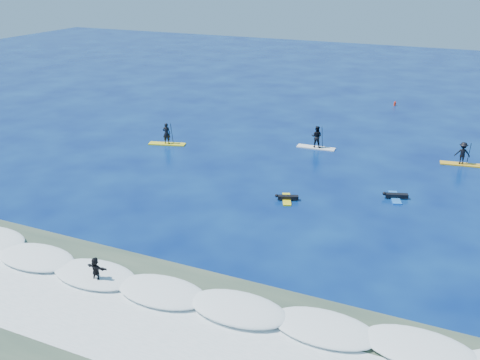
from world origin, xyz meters
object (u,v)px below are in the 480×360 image
at_px(sup_paddler_left, 167,137).
at_px(sup_paddler_right, 462,155).
at_px(marker_buoy, 395,103).
at_px(prone_paddler_far, 395,196).
at_px(sup_paddler_center, 316,139).
at_px(wave_surfer, 96,271).
at_px(prone_paddler_near, 287,198).

bearing_deg(sup_paddler_left, sup_paddler_right, -3.82).
bearing_deg(marker_buoy, sup_paddler_left, -125.95).
bearing_deg(sup_paddler_right, sup_paddler_left, -176.15).
bearing_deg(prone_paddler_far, marker_buoy, -8.93).
bearing_deg(sup_paddler_center, prone_paddler_far, -48.14).
bearing_deg(sup_paddler_left, wave_surfer, -83.61).
bearing_deg(sup_paddler_left, sup_paddler_center, 3.72).
bearing_deg(prone_paddler_near, wave_surfer, 137.26).
relative_size(sup_paddler_center, marker_buoy, 5.48).
bearing_deg(sup_paddler_center, sup_paddler_left, -163.35).
height_order(sup_paddler_right, marker_buoy, sup_paddler_right).
distance_m(sup_paddler_right, prone_paddler_far, 9.64).
height_order(sup_paddler_left, prone_paddler_near, sup_paddler_left).
height_order(sup_paddler_center, wave_surfer, sup_paddler_center).
bearing_deg(prone_paddler_near, sup_paddler_center, -14.83).
relative_size(sup_paddler_right, prone_paddler_far, 1.42).
height_order(sup_paddler_left, marker_buoy, sup_paddler_left).
xyz_separation_m(sup_paddler_left, wave_surfer, (8.46, -20.62, 0.07)).
bearing_deg(marker_buoy, prone_paddler_near, -94.87).
height_order(sup_paddler_right, prone_paddler_far, sup_paddler_right).
height_order(sup_paddler_left, sup_paddler_right, sup_paddler_left).
height_order(sup_paddler_center, prone_paddler_near, sup_paddler_center).
bearing_deg(marker_buoy, wave_surfer, -100.27).
bearing_deg(wave_surfer, sup_paddler_center, 82.67).
height_order(sup_paddler_right, wave_surfer, sup_paddler_right).
bearing_deg(sup_paddler_right, marker_buoy, 106.50).
bearing_deg(prone_paddler_far, prone_paddler_near, 98.26).
distance_m(sup_paddler_left, prone_paddler_far, 20.80).
distance_m(prone_paddler_near, marker_buoy, 29.51).
bearing_deg(prone_paddler_far, sup_paddler_right, -40.98).
xyz_separation_m(sup_paddler_left, marker_buoy, (16.26, 22.42, -0.45)).
distance_m(sup_paddler_right, marker_buoy, 18.98).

